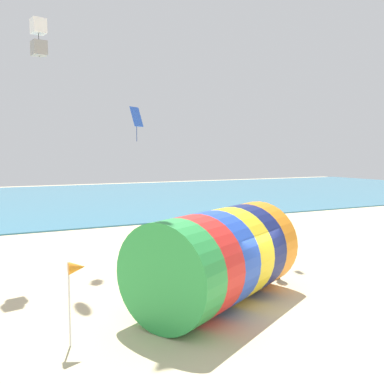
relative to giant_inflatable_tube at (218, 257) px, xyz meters
The scene contains 7 objects.
ground_plane 2.07m from the giant_inflatable_tube, 22.94° to the right, with size 120.00×120.00×0.00m, color beige.
sea 36.76m from the giant_inflatable_tube, 88.18° to the left, with size 120.00×40.00×0.10m, color teal.
giant_inflatable_tube is the anchor object (origin of this frame).
kite_handler 4.03m from the giant_inflatable_tube, 21.61° to the left, with size 0.37×0.24×1.71m.
kite_blue_diamond 9.23m from the giant_inflatable_tube, 92.24° to the left, with size 0.75×0.66×1.67m.
kite_white_box 12.75m from the giant_inflatable_tube, 119.98° to the left, with size 0.70×0.70×1.71m.
beach_flag 5.14m from the giant_inflatable_tube, 167.93° to the right, with size 0.47×0.36×2.33m.
Camera 1 is at (-8.35, -12.03, 5.21)m, focal length 40.00 mm.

